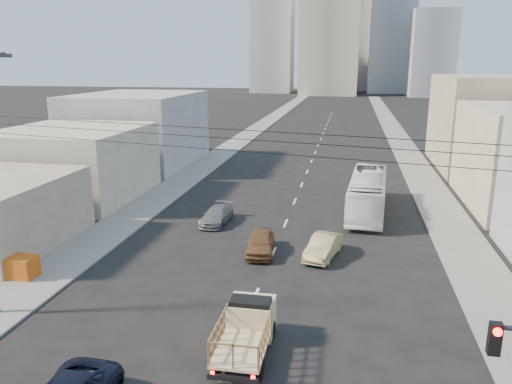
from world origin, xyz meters
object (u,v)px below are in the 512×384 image
(sedan_brown, at_px, (260,242))
(sedan_tan, at_px, (323,247))
(city_bus, at_px, (367,193))
(crate_stack, at_px, (19,267))
(flatbed_pickup, at_px, (246,327))
(sedan_grey, at_px, (217,215))

(sedan_brown, relative_size, sedan_tan, 1.01)
(city_bus, height_order, crate_stack, city_bus)
(flatbed_pickup, height_order, sedan_grey, flatbed_pickup)
(city_bus, bearing_deg, flatbed_pickup, -100.33)
(flatbed_pickup, distance_m, city_bus, 21.50)
(sedan_brown, relative_size, sedan_grey, 0.99)
(city_bus, bearing_deg, crate_stack, -135.40)
(sedan_tan, bearing_deg, sedan_brown, -165.12)
(flatbed_pickup, xyz_separation_m, sedan_grey, (-5.53, 15.93, -0.49))
(city_bus, bearing_deg, sedan_tan, -101.75)
(city_bus, height_order, sedan_grey, city_bus)
(flatbed_pickup, distance_m, sedan_brown, 10.83)
(sedan_grey, bearing_deg, city_bus, 28.09)
(sedan_brown, bearing_deg, sedan_tan, -4.66)
(city_bus, xyz_separation_m, sedan_grey, (-10.85, -4.89, -0.95))
(flatbed_pickup, relative_size, city_bus, 0.40)
(sedan_tan, bearing_deg, crate_stack, -145.30)
(flatbed_pickup, distance_m, sedan_grey, 16.87)
(flatbed_pickup, distance_m, sedan_tan, 11.12)
(crate_stack, bearing_deg, sedan_brown, 26.55)
(city_bus, xyz_separation_m, sedan_tan, (-2.82, -10.00, -0.89))
(sedan_tan, distance_m, crate_stack, 17.22)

